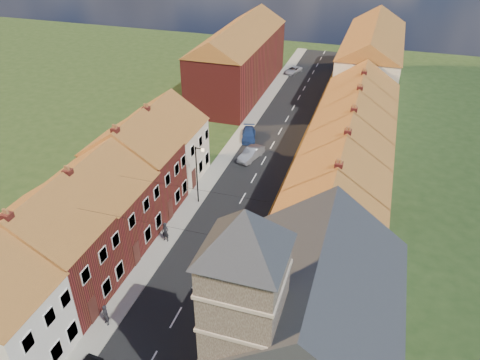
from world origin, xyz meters
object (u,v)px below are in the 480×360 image
at_px(car_mid, 251,154).
at_px(pedestrian_left, 105,315).
at_px(lamppost, 198,171).
at_px(car_far, 249,135).
at_px(church, 304,319).
at_px(pedestrian_right, 252,259).
at_px(pedestrian_left_b, 165,232).
at_px(car_distant, 293,70).

height_order(car_mid, pedestrian_left, pedestrian_left).
distance_m(lamppost, car_far, 15.04).
relative_size(church, pedestrian_left, 9.08).
relative_size(church, pedestrian_right, 10.16).
bearing_deg(pedestrian_left_b, church, -32.06).
xyz_separation_m(church, pedestrian_left, (-13.66, 0.63, -4.92)).
bearing_deg(lamppost, car_mid, 76.99).
relative_size(church, car_far, 3.76).
relative_size(church, pedestrian_left_b, 8.34).
xyz_separation_m(church, car_mid, (-10.86, 26.68, -5.23)).
bearing_deg(church, pedestrian_left_b, 143.10).
distance_m(car_far, pedestrian_left_b, 21.19).
height_order(car_distant, pedestrian_left, pedestrian_left).
height_order(lamppost, pedestrian_right, lamppost).
xyz_separation_m(car_mid, pedestrian_left_b, (-2.81, -16.42, 0.38)).
bearing_deg(car_far, car_distant, 74.88).
bearing_deg(car_far, lamppost, -107.43).
distance_m(car_distant, pedestrian_right, 48.33).
relative_size(car_distant, pedestrian_left_b, 2.12).
relative_size(church, car_distant, 3.94).
bearing_deg(car_far, car_mid, -85.28).
height_order(lamppost, car_mid, lamppost).
distance_m(church, car_distant, 58.75).
xyz_separation_m(car_far, car_distant, (0.03, 25.73, -0.05)).
xyz_separation_m(lamppost, pedestrian_right, (7.51, -7.37, -2.67)).
height_order(lamppost, car_far, lamppost).
bearing_deg(lamppost, church, -51.70).
distance_m(car_mid, pedestrian_right, 18.14).
height_order(car_mid, car_distant, car_mid).
bearing_deg(pedestrian_right, car_far, -59.86).
relative_size(lamppost, pedestrian_right, 4.01).
bearing_deg(car_mid, car_far, 125.47).
xyz_separation_m(car_distant, pedestrian_right, (6.87, -47.84, 0.33)).
bearing_deg(car_distant, lamppost, -72.24).
xyz_separation_m(car_mid, car_distant, (-1.67, 30.46, -0.11)).
relative_size(pedestrian_left, pedestrian_right, 1.12).
relative_size(church, lamppost, 2.53).
bearing_deg(pedestrian_left, car_mid, 103.65).
bearing_deg(car_mid, pedestrian_left, -80.44).
bearing_deg(lamppost, car_far, 87.62).
bearing_deg(pedestrian_left_b, car_far, 91.84).
distance_m(lamppost, pedestrian_left, 16.26).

